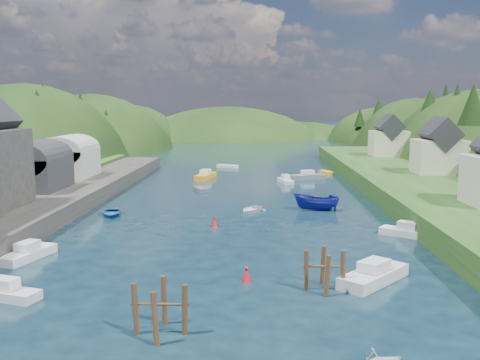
{
  "coord_description": "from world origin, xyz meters",
  "views": [
    {
      "loc": [
        2.16,
        -32.42,
        12.5
      ],
      "look_at": [
        0.0,
        28.0,
        4.0
      ],
      "focal_mm": 40.0,
      "sensor_mm": 36.0,
      "label": 1
    }
  ],
  "objects_px": {
    "piling_cluster_near": "(160,314)",
    "channel_buoy_far": "(215,222)",
    "channel_buoy_near": "(247,275)",
    "piling_cluster_far": "(325,274)"
  },
  "relations": [
    {
      "from": "piling_cluster_near",
      "to": "channel_buoy_far",
      "type": "height_order",
      "value": "piling_cluster_near"
    },
    {
      "from": "channel_buoy_near",
      "to": "channel_buoy_far",
      "type": "distance_m",
      "value": 17.6
    },
    {
      "from": "piling_cluster_near",
      "to": "piling_cluster_far",
      "type": "bearing_deg",
      "value": 37.03
    },
    {
      "from": "piling_cluster_near",
      "to": "piling_cluster_far",
      "type": "xyz_separation_m",
      "value": [
        9.89,
        7.46,
        -0.05
      ]
    },
    {
      "from": "piling_cluster_far",
      "to": "piling_cluster_near",
      "type": "bearing_deg",
      "value": -142.97
    },
    {
      "from": "piling_cluster_far",
      "to": "channel_buoy_near",
      "type": "distance_m",
      "value": 5.62
    },
    {
      "from": "piling_cluster_far",
      "to": "channel_buoy_far",
      "type": "bearing_deg",
      "value": 115.81
    },
    {
      "from": "piling_cluster_far",
      "to": "channel_buoy_near",
      "type": "bearing_deg",
      "value": 163.68
    },
    {
      "from": "piling_cluster_near",
      "to": "piling_cluster_far",
      "type": "relative_size",
      "value": 1.03
    },
    {
      "from": "channel_buoy_near",
      "to": "piling_cluster_near",
      "type": "bearing_deg",
      "value": -116.65
    }
  ]
}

